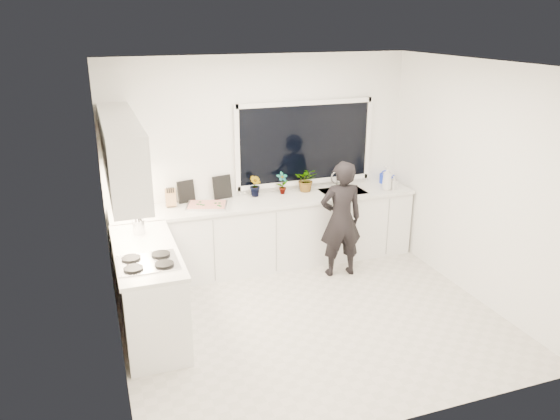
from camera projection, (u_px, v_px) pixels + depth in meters
name	position (u px, v px, depth m)	size (l,w,h in m)	color
floor	(311.00, 318.00, 6.00)	(4.00, 3.50, 0.02)	beige
wall_back	(261.00, 161.00, 7.11)	(4.00, 0.02, 2.70)	white
wall_left	(108.00, 225.00, 4.91)	(0.02, 3.50, 2.70)	white
wall_right	(477.00, 183.00, 6.18)	(0.02, 3.50, 2.70)	white
ceiling	(316.00, 64.00, 5.09)	(4.00, 3.50, 0.02)	white
window	(305.00, 143.00, 7.20)	(1.80, 0.02, 1.00)	black
base_cabinets_back	(269.00, 234.00, 7.14)	(3.92, 0.58, 0.88)	white
base_cabinets_left	(149.00, 292.00, 5.63)	(0.58, 1.60, 0.88)	white
countertop_back	(269.00, 201.00, 6.97)	(3.94, 0.62, 0.04)	silver
countertop_left	(146.00, 251.00, 5.48)	(0.62, 1.60, 0.04)	silver
upper_cabinets	(122.00, 152.00, 5.44)	(0.34, 2.10, 0.70)	white
sink	(343.00, 195.00, 7.32)	(0.58, 0.42, 0.14)	silver
faucet	(337.00, 179.00, 7.45)	(0.03, 0.03, 0.22)	silver
stovetop	(148.00, 262.00, 5.15)	(0.56, 0.48, 0.03)	black
person	(341.00, 219.00, 6.79)	(0.54, 0.36, 1.49)	black
pizza_tray	(207.00, 206.00, 6.69)	(0.49, 0.36, 0.03)	#B4B3B7
pizza	(207.00, 204.00, 6.68)	(0.44, 0.32, 0.01)	red
watering_can	(384.00, 178.00, 7.65)	(0.14, 0.14, 0.13)	#152FCC
paper_towel_roll	(130.00, 202.00, 6.48)	(0.11, 0.11, 0.26)	white
knife_block	(171.00, 198.00, 6.68)	(0.13, 0.10, 0.22)	#A0814A
utensil_crock	(139.00, 227.00, 5.84)	(0.13, 0.13, 0.16)	#B7B8BC
picture_frame_large	(186.00, 191.00, 6.82)	(0.22, 0.02, 0.28)	black
picture_frame_small	(222.00, 187.00, 6.97)	(0.25, 0.02, 0.30)	black
herb_plants	(294.00, 181.00, 7.20)	(0.98, 0.36, 0.32)	#26662D
soap_bottles	(388.00, 179.00, 7.31)	(0.25, 0.17, 0.33)	#D8BF66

